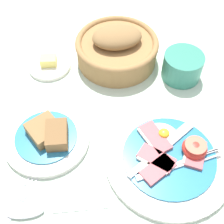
# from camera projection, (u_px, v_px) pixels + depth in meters

# --- Properties ---
(ground_plane) EXTENTS (3.00, 3.00, 0.00)m
(ground_plane) POSITION_uv_depth(u_px,v_px,m) (126.00, 147.00, 0.67)
(ground_plane) COLOR #B7CCB7
(breakfast_plate) EXTENTS (0.27, 0.27, 0.04)m
(breakfast_plate) POSITION_uv_depth(u_px,v_px,m) (170.00, 156.00, 0.64)
(breakfast_plate) COLOR silver
(breakfast_plate) RESTS_ON ground_plane
(bread_plate) EXTENTS (0.19, 0.19, 0.05)m
(bread_plate) POSITION_uv_depth(u_px,v_px,m) (48.00, 137.00, 0.67)
(bread_plate) COLOR silver
(bread_plate) RESTS_ON ground_plane
(sugar_cup) EXTENTS (0.10, 0.10, 0.07)m
(sugar_cup) POSITION_uv_depth(u_px,v_px,m) (183.00, 66.00, 0.77)
(sugar_cup) COLOR #337F6B
(sugar_cup) RESTS_ON ground_plane
(bread_basket) EXTENTS (0.21, 0.21, 0.10)m
(bread_basket) POSITION_uv_depth(u_px,v_px,m) (117.00, 48.00, 0.80)
(bread_basket) COLOR olive
(bread_basket) RESTS_ON ground_plane
(butter_dish) EXTENTS (0.11, 0.11, 0.03)m
(butter_dish) POSITION_uv_depth(u_px,v_px,m) (49.00, 64.00, 0.81)
(butter_dish) COLOR silver
(butter_dish) RESTS_ON ground_plane
(teaspoon_by_saucer) EXTENTS (0.19, 0.06, 0.01)m
(teaspoon_by_saucer) POSITION_uv_depth(u_px,v_px,m) (40.00, 211.00, 0.58)
(teaspoon_by_saucer) COLOR silver
(teaspoon_by_saucer) RESTS_ON ground_plane
(fork_on_cloth) EXTENTS (0.06, 0.18, 0.01)m
(fork_on_cloth) POSITION_uv_depth(u_px,v_px,m) (13.00, 211.00, 0.58)
(fork_on_cloth) COLOR silver
(fork_on_cloth) RESTS_ON ground_plane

